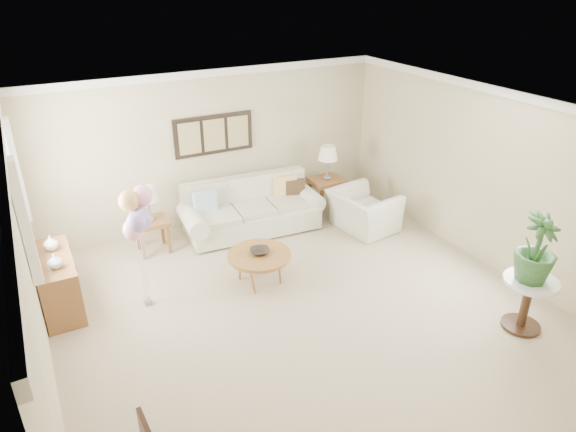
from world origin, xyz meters
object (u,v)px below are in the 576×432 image
object	(u,v)px
coffee_table	(259,256)
armchair	(363,211)
sofa	(251,211)
balloon_cluster	(137,215)

from	to	relation	value
coffee_table	armchair	size ratio (longest dim) A/B	0.86
sofa	armchair	size ratio (longest dim) A/B	2.36
sofa	balloon_cluster	size ratio (longest dim) A/B	1.49
armchair	balloon_cluster	world-z (taller)	balloon_cluster
sofa	coffee_table	world-z (taller)	sofa
sofa	balloon_cluster	xyz separation A→B (m)	(-2.09, -1.31, 0.96)
armchair	balloon_cluster	distance (m)	3.91
coffee_table	balloon_cluster	bearing A→B (deg)	172.22
sofa	balloon_cluster	distance (m)	2.65
coffee_table	balloon_cluster	world-z (taller)	balloon_cluster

